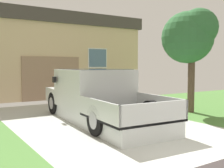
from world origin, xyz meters
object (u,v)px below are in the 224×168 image
house_with_garage (39,56)px  person_with_hat (129,89)px  front_yard_tree (191,35)px  handbag (139,112)px  pickup_truck (95,97)px

house_with_garage → person_with_hat: bearing=-85.1°
person_with_hat → front_yard_tree: 3.08m
handbag → house_with_garage: 8.92m
house_with_garage → front_yard_tree: bearing=-72.4°
pickup_truck → person_with_hat: pickup_truck is taller
pickup_truck → handbag: 1.80m
person_with_hat → front_yard_tree: bearing=159.2°
person_with_hat → house_with_garage: (-0.70, 8.25, 1.41)m
person_with_hat → house_with_garage: bearing=-84.0°
pickup_truck → house_with_garage: bearing=88.1°
front_yard_tree → house_with_garage: bearing=107.6°
handbag → front_yard_tree: bearing=-14.9°
person_with_hat → front_yard_tree: (2.19, -0.88, 1.98)m
handbag → person_with_hat: bearing=116.8°
person_with_hat → handbag: person_with_hat is taller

